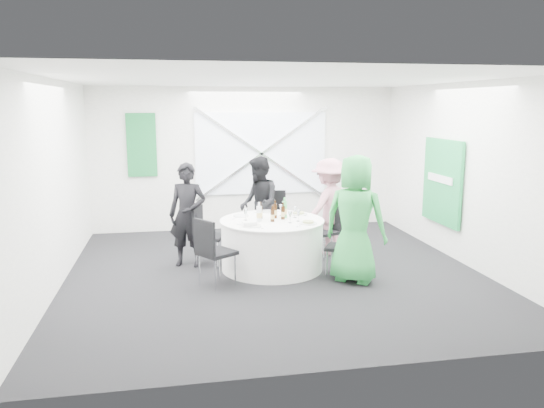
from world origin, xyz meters
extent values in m
plane|color=black|center=(0.00, 0.00, 0.00)|extent=(6.00, 6.00, 0.00)
plane|color=white|center=(0.00, 0.00, 2.80)|extent=(6.00, 6.00, 0.00)
plane|color=white|center=(0.00, 3.00, 1.40)|extent=(6.00, 0.00, 6.00)
plane|color=white|center=(0.00, -3.00, 1.40)|extent=(6.00, 0.00, 6.00)
plane|color=white|center=(-3.00, 0.00, 1.40)|extent=(0.00, 6.00, 6.00)
plane|color=white|center=(3.00, 0.00, 1.40)|extent=(0.00, 6.00, 6.00)
cube|color=white|center=(0.30, 2.96, 1.50)|extent=(2.60, 0.03, 1.60)
cube|color=silver|center=(0.30, 2.92, 1.50)|extent=(2.63, 0.05, 1.84)
cube|color=silver|center=(0.30, 2.92, 1.50)|extent=(2.63, 0.05, 1.84)
cube|color=#146732|center=(-2.00, 2.95, 1.70)|extent=(0.55, 0.04, 1.20)
cube|color=#1B9648|center=(2.94, 0.60, 1.20)|extent=(0.05, 1.20, 1.40)
cylinder|color=white|center=(0.00, 0.20, 0.37)|extent=(1.52, 1.52, 0.74)
cylinder|color=white|center=(0.00, 0.20, 0.75)|extent=(1.56, 1.56, 0.02)
cube|color=black|center=(0.22, 1.26, 0.49)|extent=(0.53, 0.53, 0.05)
cube|color=black|center=(0.26, 1.47, 0.75)|extent=(0.43, 0.13, 0.49)
cylinder|color=silver|center=(0.43, 1.40, 0.23)|extent=(0.02, 0.02, 0.46)
cylinder|color=silver|center=(0.08, 1.48, 0.23)|extent=(0.02, 0.02, 0.46)
cylinder|color=silver|center=(0.36, 1.04, 0.23)|extent=(0.02, 0.02, 0.46)
cylinder|color=silver|center=(0.00, 1.12, 0.23)|extent=(0.02, 0.02, 0.46)
cube|color=black|center=(-0.90, 0.59, 0.44)|extent=(0.54, 0.54, 0.05)
cube|color=black|center=(-1.08, 0.66, 0.69)|extent=(0.19, 0.38, 0.44)
cylinder|color=silver|center=(-0.99, 0.81, 0.21)|extent=(0.02, 0.02, 0.42)
cylinder|color=silver|center=(-1.12, 0.50, 0.21)|extent=(0.02, 0.02, 0.42)
cylinder|color=silver|center=(-0.68, 0.67, 0.21)|extent=(0.02, 0.02, 0.42)
cylinder|color=silver|center=(-0.81, 0.37, 0.21)|extent=(0.02, 0.02, 0.42)
cube|color=black|center=(0.97, 0.66, 0.41)|extent=(0.51, 0.51, 0.05)
cube|color=black|center=(1.13, 0.74, 0.64)|extent=(0.19, 0.35, 0.41)
cylinder|color=silver|center=(1.18, 0.59, 0.20)|extent=(0.02, 0.02, 0.40)
cylinder|color=silver|center=(1.04, 0.87, 0.20)|extent=(0.02, 0.02, 0.40)
cylinder|color=silver|center=(0.89, 0.45, 0.20)|extent=(0.02, 0.02, 0.40)
cylinder|color=silver|center=(0.76, 0.74, 0.20)|extent=(0.02, 0.02, 0.40)
cube|color=black|center=(0.91, -0.33, 0.43)|extent=(0.54, 0.54, 0.05)
cube|color=black|center=(1.07, -0.42, 0.66)|extent=(0.22, 0.35, 0.43)
cylinder|color=silver|center=(0.96, -0.54, 0.20)|extent=(0.02, 0.02, 0.41)
cylinder|color=silver|center=(1.13, -0.27, 0.20)|extent=(0.02, 0.02, 0.41)
cylinder|color=silver|center=(0.69, -0.38, 0.20)|extent=(0.02, 0.02, 0.41)
cylinder|color=silver|center=(0.85, -0.11, 0.20)|extent=(0.02, 0.02, 0.41)
cube|color=black|center=(-0.88, -0.40, 0.46)|extent=(0.60, 0.60, 0.05)
cube|color=black|center=(-1.05, -0.52, 0.72)|extent=(0.27, 0.36, 0.46)
cylinder|color=silver|center=(-1.12, -0.36, 0.22)|extent=(0.02, 0.02, 0.44)
cylinder|color=silver|center=(-0.93, -0.65, 0.22)|extent=(0.02, 0.02, 0.44)
cylinder|color=silver|center=(-0.83, -0.16, 0.22)|extent=(0.02, 0.02, 0.44)
cylinder|color=silver|center=(-0.64, -0.45, 0.22)|extent=(0.02, 0.02, 0.44)
imported|color=black|center=(-1.23, 0.61, 0.80)|extent=(0.67, 0.55, 1.60)
imported|color=black|center=(-0.03, 1.26, 0.80)|extent=(0.45, 0.79, 1.61)
imported|color=#C6808E|center=(1.08, 0.86, 0.80)|extent=(1.13, 0.95, 1.59)
imported|color=green|center=(1.03, -0.58, 0.89)|extent=(1.04, 0.98, 1.79)
cylinder|color=silver|center=(0.03, 0.80, 0.77)|extent=(0.25, 0.25, 0.01)
cylinder|color=silver|center=(-0.42, 0.55, 0.77)|extent=(0.24, 0.24, 0.01)
cylinder|color=silver|center=(0.48, 0.51, 0.77)|extent=(0.27, 0.27, 0.01)
cylinder|color=#889B53|center=(0.48, 0.51, 0.79)|extent=(0.18, 0.18, 0.02)
cylinder|color=silver|center=(0.46, -0.16, 0.77)|extent=(0.25, 0.25, 0.01)
cylinder|color=#889B53|center=(0.46, -0.16, 0.79)|extent=(0.16, 0.16, 0.02)
cylinder|color=silver|center=(-0.36, -0.18, 0.77)|extent=(0.26, 0.26, 0.01)
cube|color=white|center=(-0.40, -0.18, 0.80)|extent=(0.21, 0.16, 0.05)
cylinder|color=#391E0A|center=(-0.16, 0.29, 0.86)|extent=(0.06, 0.06, 0.20)
cylinder|color=#391E0A|center=(-0.16, 0.29, 0.99)|extent=(0.02, 0.02, 0.06)
cylinder|color=tan|center=(-0.16, 0.29, 0.84)|extent=(0.06, 0.06, 0.07)
cylinder|color=#391E0A|center=(0.07, 0.31, 0.87)|extent=(0.06, 0.06, 0.22)
cylinder|color=#391E0A|center=(0.07, 0.31, 1.01)|extent=(0.02, 0.02, 0.06)
cylinder|color=tan|center=(0.07, 0.31, 0.85)|extent=(0.06, 0.06, 0.08)
cylinder|color=#391E0A|center=(0.17, 0.20, 0.86)|extent=(0.06, 0.06, 0.20)
cylinder|color=#391E0A|center=(0.17, 0.20, 0.99)|extent=(0.02, 0.02, 0.06)
cylinder|color=tan|center=(0.17, 0.20, 0.84)|extent=(0.06, 0.06, 0.07)
cylinder|color=#391E0A|center=(-0.02, 0.07, 0.85)|extent=(0.06, 0.06, 0.19)
cylinder|color=#391E0A|center=(-0.02, 0.07, 0.98)|extent=(0.02, 0.02, 0.06)
cylinder|color=tan|center=(-0.02, 0.07, 0.83)|extent=(0.06, 0.06, 0.07)
cylinder|color=#44B258|center=(0.22, 0.31, 0.89)|extent=(0.08, 0.08, 0.25)
cylinder|color=#44B258|center=(0.22, 0.31, 1.04)|extent=(0.03, 0.03, 0.06)
cylinder|color=tan|center=(0.22, 0.31, 0.86)|extent=(0.08, 0.08, 0.09)
cylinder|color=silver|center=(-0.21, 0.14, 0.87)|extent=(0.08, 0.08, 0.23)
cylinder|color=silver|center=(-0.21, 0.14, 1.02)|extent=(0.03, 0.03, 0.06)
cylinder|color=tan|center=(-0.21, 0.14, 0.85)|extent=(0.08, 0.08, 0.08)
cylinder|color=white|center=(0.37, 0.29, 0.76)|extent=(0.06, 0.06, 0.00)
cylinder|color=white|center=(0.37, 0.29, 0.81)|extent=(0.01, 0.01, 0.10)
cone|color=white|center=(0.37, 0.29, 0.89)|extent=(0.07, 0.07, 0.08)
cylinder|color=white|center=(0.20, 0.48, 0.76)|extent=(0.06, 0.06, 0.00)
cylinder|color=white|center=(0.20, 0.48, 0.81)|extent=(0.01, 0.01, 0.10)
cone|color=white|center=(0.20, 0.48, 0.89)|extent=(0.07, 0.07, 0.08)
cylinder|color=white|center=(-0.39, 0.24, 0.76)|extent=(0.06, 0.06, 0.00)
cylinder|color=white|center=(-0.39, 0.24, 0.81)|extent=(0.01, 0.01, 0.10)
cone|color=white|center=(-0.39, 0.24, 0.89)|extent=(0.07, 0.07, 0.08)
cylinder|color=white|center=(0.22, -0.05, 0.76)|extent=(0.06, 0.06, 0.00)
cylinder|color=white|center=(0.22, -0.05, 0.81)|extent=(0.01, 0.01, 0.10)
cone|color=white|center=(0.22, -0.05, 0.89)|extent=(0.07, 0.07, 0.08)
cylinder|color=white|center=(0.36, 0.03, 0.76)|extent=(0.06, 0.06, 0.00)
cylinder|color=white|center=(0.36, 0.03, 0.81)|extent=(0.01, 0.01, 0.10)
cone|color=white|center=(0.36, 0.03, 0.89)|extent=(0.07, 0.07, 0.08)
cube|color=silver|center=(0.29, -0.29, 0.76)|extent=(0.11, 0.12, 0.01)
cube|color=silver|center=(0.52, -0.05, 0.76)|extent=(0.11, 0.12, 0.01)
cube|color=silver|center=(0.55, 0.38, 0.76)|extent=(0.10, 0.13, 0.01)
cube|color=silver|center=(0.41, 0.61, 0.76)|extent=(0.08, 0.14, 0.01)
cube|color=silver|center=(-0.52, -0.05, 0.76)|extent=(0.11, 0.12, 0.01)
cube|color=silver|center=(-0.28, -0.30, 0.76)|extent=(0.12, 0.12, 0.01)
cube|color=silver|center=(-0.43, 0.58, 0.76)|extent=(0.08, 0.14, 0.01)
cube|color=silver|center=(-0.55, 0.38, 0.76)|extent=(0.10, 0.13, 0.01)
cube|color=silver|center=(0.16, 0.75, 0.76)|extent=(0.15, 0.02, 0.01)
cube|color=silver|center=(-0.12, 0.76, 0.76)|extent=(0.15, 0.03, 0.01)
camera|label=1|loc=(-1.43, -7.40, 2.45)|focal=35.00mm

